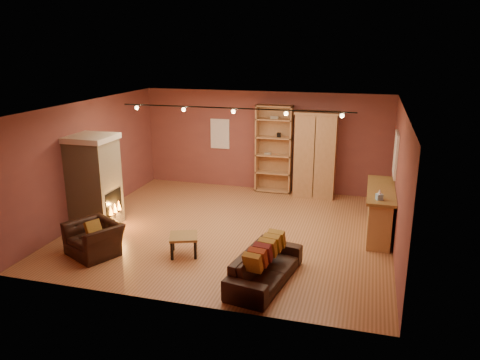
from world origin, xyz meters
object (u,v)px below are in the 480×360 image
(bookcase, at_px, (274,148))
(coffee_table, at_px, (184,238))
(fireplace, at_px, (95,182))
(bar_counter, at_px, (379,211))
(armoire, at_px, (315,155))
(armchair, at_px, (94,233))
(loveseat, at_px, (265,261))

(bookcase, bearing_deg, coffee_table, -100.47)
(bookcase, xyz_separation_m, coffee_table, (-0.86, -4.64, -0.90))
(fireplace, relative_size, bar_counter, 0.98)
(fireplace, height_order, armoire, armoire)
(fireplace, bearing_deg, armoire, 38.04)
(armchair, bearing_deg, armoire, 79.75)
(bookcase, bearing_deg, bar_counter, -40.71)
(coffee_table, bearing_deg, bookcase, 79.53)
(bookcase, distance_m, bar_counter, 3.85)
(bar_counter, bearing_deg, coffee_table, -149.77)
(fireplace, distance_m, bookcase, 5.02)
(bookcase, distance_m, coffee_table, 4.81)
(coffee_table, bearing_deg, fireplace, 159.86)
(fireplace, xyz_separation_m, armoire, (4.54, 3.55, 0.11))
(armoire, relative_size, bar_counter, 1.08)
(bookcase, relative_size, armoire, 1.05)
(fireplace, distance_m, armoire, 5.77)
(armoire, height_order, coffee_table, armoire)
(bar_counter, xyz_separation_m, armchair, (-5.45, -2.62, -0.09))
(armchair, bearing_deg, bookcase, 90.17)
(armoire, bearing_deg, coffee_table, -114.39)
(armchair, bearing_deg, loveseat, 23.84)
(bar_counter, bearing_deg, loveseat, -124.35)
(bar_counter, xyz_separation_m, loveseat, (-1.93, -2.82, -0.13))
(armoire, relative_size, loveseat, 1.17)
(armoire, height_order, bar_counter, armoire)
(fireplace, distance_m, armchair, 1.70)
(fireplace, xyz_separation_m, coffee_table, (2.51, -0.92, -0.71))
(fireplace, height_order, armchair, fireplace)
(loveseat, bearing_deg, bar_counter, -24.62)
(coffee_table, bearing_deg, loveseat, -19.80)
(loveseat, bearing_deg, coffee_table, 79.93)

